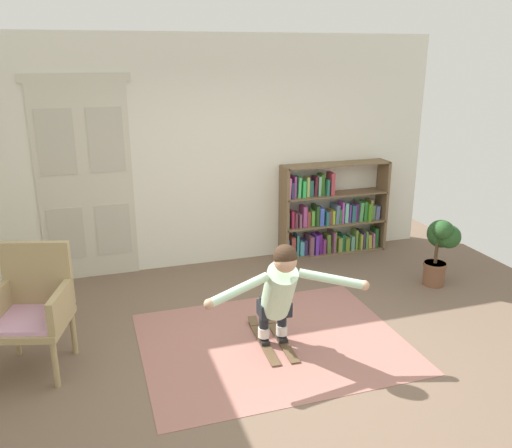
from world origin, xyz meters
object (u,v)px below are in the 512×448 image
potted_plant (441,243)px  skis_pair (272,339)px  bookshelf (330,216)px  person_skier (280,289)px  wicker_chair (32,306)px

potted_plant → skis_pair: potted_plant is taller
bookshelf → person_skier: (-1.57, -2.25, 0.12)m
bookshelf → potted_plant: bookshelf is taller
bookshelf → wicker_chair: 4.08m
bookshelf → potted_plant: (0.80, -1.37, -0.01)m
wicker_chair → potted_plant: bearing=5.3°
skis_pair → bookshelf: bearing=52.4°
person_skier → potted_plant: bearing=20.4°
potted_plant → wicker_chair: bearing=-174.7°
skis_pair → potted_plant: bearing=15.6°
potted_plant → skis_pair: bearing=-164.4°
potted_plant → skis_pair: (-2.36, -0.66, -0.50)m
potted_plant → person_skier: 2.53m
bookshelf → skis_pair: bearing=-127.6°
wicker_chair → skis_pair: (2.11, -0.24, -0.56)m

